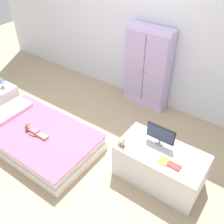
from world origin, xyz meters
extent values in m
cube|color=tan|center=(0.00, 0.00, -0.01)|extent=(10.00, 10.00, 0.02)
cube|color=silver|center=(0.00, 1.57, 1.35)|extent=(6.40, 0.05, 2.70)
cube|color=silver|center=(-0.46, -0.31, 0.07)|extent=(1.66, 0.98, 0.13)
cube|color=silver|center=(-0.46, -0.31, 0.19)|extent=(1.62, 0.94, 0.11)
cube|color=#D65B84|center=(-0.46, -0.31, 0.25)|extent=(1.65, 0.97, 0.01)
cube|color=silver|center=(-1.09, -0.31, 0.28)|extent=(0.32, 0.71, 0.05)
cube|color=#D6668E|center=(-0.44, -0.35, 0.28)|extent=(0.13, 0.08, 0.06)
cube|color=tan|center=(-0.30, -0.33, 0.27)|extent=(0.16, 0.04, 0.04)
cube|color=tan|center=(-0.30, -0.37, 0.27)|extent=(0.16, 0.04, 0.04)
cube|color=tan|center=(-0.45, -0.30, 0.27)|extent=(0.10, 0.03, 0.03)
cube|color=tan|center=(-0.44, -0.41, 0.27)|extent=(0.10, 0.03, 0.03)
sphere|color=tan|center=(-0.55, -0.36, 0.30)|extent=(0.09, 0.09, 0.09)
sphere|color=brown|center=(-0.56, -0.36, 0.30)|extent=(0.10, 0.10, 0.10)
cube|color=white|center=(-1.55, -0.01, 0.19)|extent=(0.31, 0.31, 0.38)
cylinder|color=#B7B2AD|center=(-1.55, -0.01, 0.39)|extent=(0.07, 0.07, 0.01)
cylinder|color=#B7B2AD|center=(-1.55, -0.01, 0.44)|extent=(0.02, 0.02, 0.08)
cone|color=#7AB2E0|center=(-1.55, -0.01, 0.53)|extent=(0.10, 0.10, 0.10)
cube|color=silver|center=(0.25, 1.42, 0.66)|extent=(0.72, 0.22, 1.32)
cube|color=#AF9DC9|center=(0.07, 1.30, 0.69)|extent=(0.34, 0.02, 1.08)
cube|color=#AF9DC9|center=(0.43, 1.30, 0.69)|extent=(0.34, 0.02, 1.08)
sphere|color=gold|center=(0.21, 1.28, 0.66)|extent=(0.02, 0.02, 0.02)
sphere|color=gold|center=(0.29, 1.28, 0.66)|extent=(0.02, 0.02, 0.02)
cube|color=silver|center=(1.17, 0.13, 0.24)|extent=(1.01, 0.54, 0.47)
cylinder|color=#99999E|center=(1.09, 0.22, 0.48)|extent=(0.10, 0.10, 0.01)
cylinder|color=#99999E|center=(1.09, 0.22, 0.51)|extent=(0.02, 0.02, 0.05)
cube|color=black|center=(1.09, 0.22, 0.63)|extent=(0.34, 0.02, 0.20)
cube|color=#28334C|center=(1.09, 0.21, 0.63)|extent=(0.32, 0.01, 0.18)
cube|color=#8E6642|center=(0.75, -0.04, 0.48)|extent=(0.10, 0.01, 0.01)
cube|color=#8E6642|center=(0.75, -0.07, 0.48)|extent=(0.10, 0.01, 0.01)
cube|color=#D1B289|center=(0.75, -0.06, 0.53)|extent=(0.07, 0.03, 0.04)
cylinder|color=#D1B289|center=(0.77, -0.05, 0.50)|extent=(0.01, 0.01, 0.02)
cylinder|color=#D1B289|center=(0.77, -0.07, 0.50)|extent=(0.01, 0.01, 0.02)
cylinder|color=#D1B289|center=(0.72, -0.05, 0.50)|extent=(0.01, 0.01, 0.02)
cylinder|color=#D1B289|center=(0.72, -0.07, 0.50)|extent=(0.01, 0.01, 0.02)
cylinder|color=#D1B289|center=(0.78, -0.06, 0.56)|extent=(0.02, 0.02, 0.02)
sphere|color=#D1B289|center=(0.78, -0.06, 0.58)|extent=(0.04, 0.04, 0.04)
cube|color=gold|center=(1.25, 0.01, 0.48)|extent=(0.11, 0.11, 0.01)
cube|color=#CC3838|center=(1.37, 0.01, 0.48)|extent=(0.15, 0.08, 0.02)
camera|label=1|loc=(1.87, -1.82, 2.61)|focal=41.29mm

